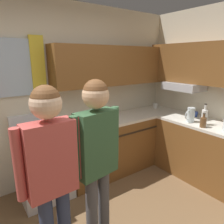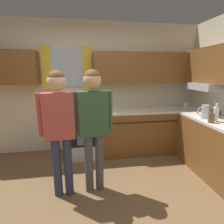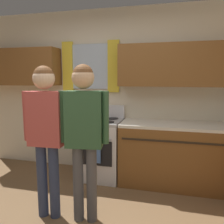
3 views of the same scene
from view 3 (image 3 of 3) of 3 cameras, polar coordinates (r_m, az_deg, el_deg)
name	(u,v)px [view 3 (image 3 of 3)]	position (r m, az deg, el deg)	size (l,w,h in m)	color
back_wall_unit	(117,83)	(3.67, 1.13, 7.21)	(4.60, 0.42, 2.60)	beige
stove_oven	(101,147)	(3.60, -2.73, -8.75)	(0.63, 0.67, 1.10)	silver
adult_left	(46,125)	(2.54, -16.11, -3.01)	(0.51, 0.22, 1.66)	#2D3856
adult_in_plaid	(84,125)	(2.38, -6.99, -3.32)	(0.51, 0.23, 1.67)	#4C4C51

